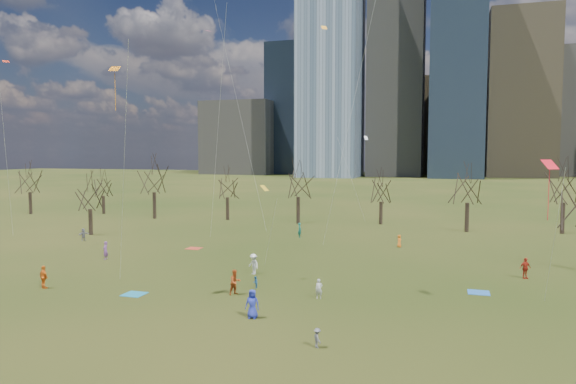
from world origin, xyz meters
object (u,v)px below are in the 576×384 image
(person_2, at_px, (235,282))
(blanket_crimson, at_px, (194,248))
(person_1, at_px, (319,289))
(person_0, at_px, (252,304))
(blanket_navy, at_px, (479,292))
(person_4, at_px, (44,277))
(blanket_teal, at_px, (134,294))

(person_2, bearing_deg, blanket_crimson, 71.74)
(person_2, bearing_deg, person_1, -47.00)
(person_0, bearing_deg, blanket_crimson, 120.90)
(blanket_navy, distance_m, person_4, 33.84)
(person_1, bearing_deg, person_4, 167.16)
(person_0, bearing_deg, person_1, 56.39)
(blanket_crimson, bearing_deg, person_4, -100.16)
(person_0, xyz_separation_m, person_2, (-3.22, 4.77, 0.02))
(blanket_crimson, xyz_separation_m, person_0, (14.94, -20.68, 0.92))
(blanket_teal, distance_m, person_4, 7.83)
(blanket_teal, relative_size, person_1, 1.10)
(blanket_crimson, relative_size, person_0, 0.85)
(blanket_crimson, xyz_separation_m, person_1, (18.01, -15.07, 0.71))
(blanket_teal, bearing_deg, blanket_navy, 18.09)
(blanket_teal, distance_m, person_2, 7.70)
(blanket_navy, xyz_separation_m, blanket_crimson, (-29.31, 9.95, 0.00))
(person_0, distance_m, person_4, 18.40)
(person_0, height_order, person_1, person_0)
(blanket_teal, bearing_deg, person_1, 12.49)
(blanket_teal, distance_m, person_0, 10.90)
(person_2, bearing_deg, person_0, -110.58)
(blanket_crimson, bearing_deg, person_1, -39.93)
(blanket_crimson, relative_size, person_4, 0.87)
(blanket_navy, bearing_deg, person_1, -155.61)
(blanket_crimson, height_order, person_2, person_2)
(person_0, relative_size, person_1, 1.29)
(person_1, height_order, person_2, person_2)
(blanket_crimson, distance_m, person_4, 19.05)
(person_1, distance_m, person_4, 21.68)
(blanket_crimson, bearing_deg, blanket_teal, -76.35)
(person_1, xyz_separation_m, person_4, (-21.36, -3.66, 0.19))
(person_4, bearing_deg, blanket_crimson, -80.07)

